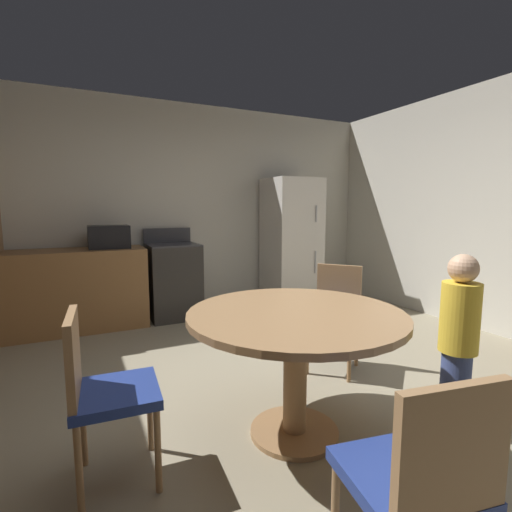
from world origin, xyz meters
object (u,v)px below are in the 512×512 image
(chair_northeast, at_px, (335,310))
(dining_table, at_px, (296,337))
(chair_south, at_px, (421,478))
(microwave, at_px, (109,237))
(oven_range, at_px, (173,280))
(person_child, at_px, (458,339))
(chair_west, at_px, (101,386))
(refrigerator, at_px, (291,242))

(chair_northeast, bearing_deg, dining_table, 0.00)
(chair_south, bearing_deg, microwave, 18.82)
(chair_northeast, bearing_deg, oven_range, -106.57)
(oven_range, relative_size, chair_northeast, 1.26)
(person_child, bearing_deg, chair_northeast, -62.19)
(oven_range, xyz_separation_m, person_child, (0.98, -3.13, 0.11))
(oven_range, distance_m, microwave, 0.92)
(oven_range, distance_m, dining_table, 2.76)
(chair_south, bearing_deg, chair_west, 47.91)
(refrigerator, bearing_deg, dining_table, -120.55)
(oven_range, bearing_deg, microwave, -179.71)
(oven_range, xyz_separation_m, chair_northeast, (0.89, -2.07, 0.03))
(refrigerator, height_order, chair_northeast, refrigerator)
(refrigerator, relative_size, person_child, 1.61)
(dining_table, distance_m, person_child, 0.98)
(oven_range, bearing_deg, chair_northeast, -66.84)
(microwave, relative_size, chair_northeast, 0.51)
(chair_south, xyz_separation_m, chair_northeast, (0.99, 1.72, 0.00))
(oven_range, relative_size, chair_west, 1.26)
(microwave, bearing_deg, person_child, -61.48)
(oven_range, xyz_separation_m, refrigerator, (1.67, -0.05, 0.41))
(microwave, height_order, person_child, microwave)
(oven_range, relative_size, chair_south, 1.26)
(chair_south, bearing_deg, chair_northeast, -20.37)
(chair_south, bearing_deg, refrigerator, -15.76)
(person_child, bearing_deg, chair_south, 54.38)
(oven_range, distance_m, chair_west, 2.86)
(oven_range, height_order, chair_northeast, oven_range)
(chair_west, relative_size, chair_northeast, 1.00)
(microwave, height_order, dining_table, microwave)
(dining_table, xyz_separation_m, person_child, (0.91, -0.38, -0.03))
(oven_range, height_order, chair_west, oven_range)
(dining_table, height_order, chair_northeast, chair_northeast)
(refrigerator, relative_size, chair_northeast, 2.02)
(chair_south, distance_m, chair_northeast, 1.98)
(chair_south, height_order, chair_northeast, same)
(chair_northeast, distance_m, person_child, 1.07)
(dining_table, bearing_deg, person_child, -22.89)
(microwave, distance_m, person_child, 3.59)
(microwave, relative_size, chair_south, 0.51)
(oven_range, height_order, refrigerator, refrigerator)
(refrigerator, bearing_deg, oven_range, 178.15)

